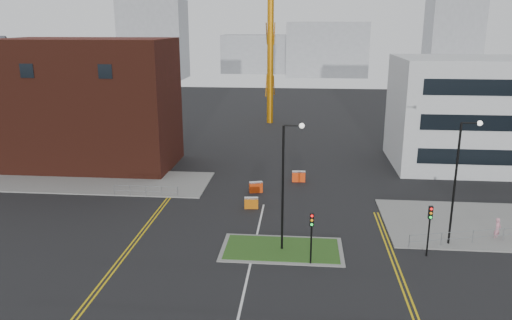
{
  "coord_description": "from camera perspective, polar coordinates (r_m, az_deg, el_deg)",
  "views": [
    {
      "loc": [
        3.21,
        -24.45,
        15.52
      ],
      "look_at": [
        -0.38,
        13.71,
        5.0
      ],
      "focal_mm": 35.0,
      "sensor_mm": 36.0,
      "label": 1
    }
  ],
  "objects": [
    {
      "name": "skyline_b",
      "position": [
        154.78,
        8.07,
        12.41
      ],
      "size": [
        24.0,
        12.0,
        16.0
      ],
      "primitive_type": "cube",
      "color": "gray",
      "rests_on": "ground"
    },
    {
      "name": "streetlamp_right_near",
      "position": [
        37.55,
        22.2,
        -1.44
      ],
      "size": [
        1.46,
        0.36,
        9.18
      ],
      "color": "black",
      "rests_on": "ground"
    },
    {
      "name": "pavement_left",
      "position": [
        54.18,
        -20.28,
        -2.22
      ],
      "size": [
        28.0,
        8.0,
        0.12
      ],
      "primitive_type": "cube",
      "color": "slate",
      "rests_on": "ground"
    },
    {
      "name": "yellow_left_a",
      "position": [
        39.7,
        -13.13,
        -8.08
      ],
      "size": [
        0.12,
        24.0,
        0.01
      ],
      "primitive_type": "cube",
      "color": "gold",
      "rests_on": "ground"
    },
    {
      "name": "brick_building",
      "position": [
        59.26,
        -21.04,
        5.91
      ],
      "size": [
        24.2,
        10.07,
        14.24
      ],
      "color": "#471B11",
      "rests_on": "ground"
    },
    {
      "name": "yellow_left_b",
      "position": [
        39.61,
        -12.72,
        -8.11
      ],
      "size": [
        0.12,
        24.0,
        0.01
      ],
      "primitive_type": "cube",
      "color": "gold",
      "rests_on": "ground"
    },
    {
      "name": "barrier_right",
      "position": [
        47.31,
        -0.01,
        -3.07
      ],
      "size": [
        1.32,
        0.71,
        1.06
      ],
      "color": "red",
      "rests_on": "ground"
    },
    {
      "name": "island_kerb",
      "position": [
        35.97,
        2.97,
        -10.16
      ],
      "size": [
        8.6,
        4.6,
        0.08
      ],
      "primitive_type": "cube",
      "color": "slate",
      "rests_on": "ground"
    },
    {
      "name": "pedestrian",
      "position": [
        41.3,
        25.88,
        -7.09
      ],
      "size": [
        0.72,
        0.72,
        1.69
      ],
      "primitive_type": "imported",
      "rotation": [
        0.0,
        0.0,
        0.77
      ],
      "color": "pink",
      "rests_on": "ground"
    },
    {
      "name": "skyline_c",
      "position": [
        155.19,
        21.64,
        13.75
      ],
      "size": [
        14.0,
        12.0,
        28.0
      ],
      "primitive_type": "cube",
      "color": "gray",
      "rests_on": "ground"
    },
    {
      "name": "ground",
      "position": [
        29.14,
        -1.86,
        -16.85
      ],
      "size": [
        200.0,
        200.0,
        0.0
      ],
      "primitive_type": "plane",
      "color": "black",
      "rests_on": "ground"
    },
    {
      "name": "streetlamp_island",
      "position": [
        34.0,
        3.46,
        -1.97
      ],
      "size": [
        1.46,
        0.36,
        9.18
      ],
      "color": "black",
      "rests_on": "ground"
    },
    {
      "name": "yellow_right_b",
      "position": [
        34.8,
        16.04,
        -11.77
      ],
      "size": [
        0.12,
        20.0,
        0.01
      ],
      "primitive_type": "cube",
      "color": "gold",
      "rests_on": "ground"
    },
    {
      "name": "office_block",
      "position": [
        61.6,
        27.12,
        4.77
      ],
      "size": [
        25.0,
        12.2,
        12.0
      ],
      "color": "silver",
      "rests_on": "ground"
    },
    {
      "name": "skyline_a",
      "position": [
        150.84,
        -11.6,
        13.33
      ],
      "size": [
        18.0,
        12.0,
        22.0
      ],
      "primitive_type": "cube",
      "color": "gray",
      "rests_on": "ground"
    },
    {
      "name": "traffic_light_island",
      "position": [
        33.08,
        6.37,
        -7.8
      ],
      "size": [
        0.28,
        0.33,
        3.65
      ],
      "color": "black",
      "rests_on": "ground"
    },
    {
      "name": "railing_left",
      "position": [
        47.14,
        -12.48,
        -3.3
      ],
      "size": [
        6.05,
        0.05,
        1.1
      ],
      "color": "gray",
      "rests_on": "ground"
    },
    {
      "name": "yellow_right_a",
      "position": [
        34.75,
        15.54,
        -11.78
      ],
      "size": [
        0.12,
        20.0,
        0.01
      ],
      "primitive_type": "cube",
      "color": "gold",
      "rests_on": "ground"
    },
    {
      "name": "barrier_left",
      "position": [
        43.34,
        -0.54,
        -4.87
      ],
      "size": [
        1.22,
        0.5,
        1.0
      ],
      "color": "#C8620B",
      "rests_on": "ground"
    },
    {
      "name": "barrier_mid",
      "position": [
        50.69,
        4.9,
        -1.83
      ],
      "size": [
        1.33,
        0.49,
        1.11
      ],
      "color": "#F03E0D",
      "rests_on": "ground"
    },
    {
      "name": "skyline_d",
      "position": [
        165.1,
        1.5,
        12.04
      ],
      "size": [
        30.0,
        12.0,
        12.0
      ],
      "primitive_type": "cube",
      "color": "gray",
      "rests_on": "ground"
    },
    {
      "name": "centre_line",
      "position": [
        30.83,
        -1.38,
        -14.87
      ],
      "size": [
        0.15,
        30.0,
        0.01
      ],
      "primitive_type": "cube",
      "color": "silver",
      "rests_on": "ground"
    },
    {
      "name": "traffic_light_right",
      "position": [
        36.01,
        19.24,
        -6.64
      ],
      "size": [
        0.28,
        0.33,
        3.65
      ],
      "color": "black",
      "rests_on": "ground"
    },
    {
      "name": "grass_island",
      "position": [
        35.96,
        2.97,
        -10.13
      ],
      "size": [
        8.0,
        4.0,
        0.12
      ],
      "primitive_type": "cube",
      "color": "#264717",
      "rests_on": "ground"
    }
  ]
}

